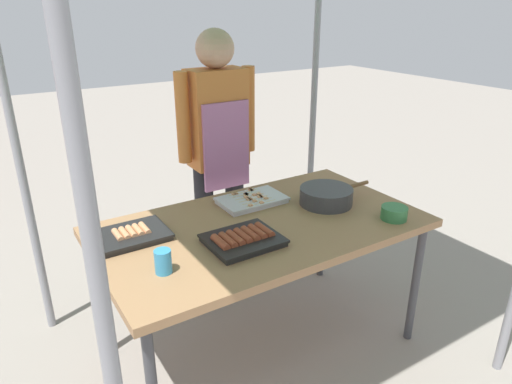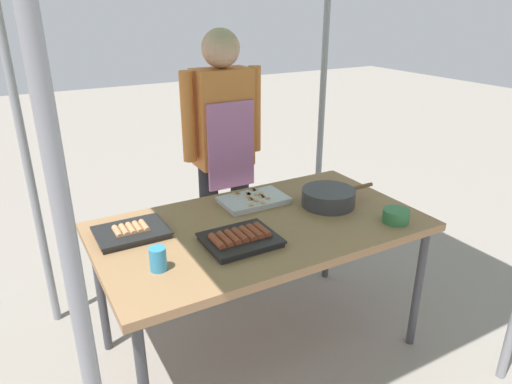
# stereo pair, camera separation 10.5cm
# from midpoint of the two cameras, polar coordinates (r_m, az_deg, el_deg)

# --- Properties ---
(ground_plane) EXTENTS (18.00, 18.00, 0.00)m
(ground_plane) POSITION_cam_midpoint_polar(r_m,az_deg,el_deg) (2.71, 1.72, -18.28)
(ground_plane) COLOR gray
(stall_table) EXTENTS (1.60, 0.90, 0.75)m
(stall_table) POSITION_cam_midpoint_polar(r_m,az_deg,el_deg) (2.32, 1.91, -5.06)
(stall_table) COLOR #9E724C
(stall_table) RESTS_ON ground
(tray_grilled_sausages) EXTENTS (0.33, 0.27, 0.05)m
(tray_grilled_sausages) POSITION_cam_midpoint_polar(r_m,az_deg,el_deg) (2.10, -0.50, -5.81)
(tray_grilled_sausages) COLOR black
(tray_grilled_sausages) RESTS_ON stall_table
(tray_meat_skewers) EXTENTS (0.36, 0.22, 0.04)m
(tray_meat_skewers) POSITION_cam_midpoint_polar(r_m,az_deg,el_deg) (2.52, 0.91, -1.01)
(tray_meat_skewers) COLOR silver
(tray_meat_skewers) RESTS_ON stall_table
(tray_pork_links) EXTENTS (0.33, 0.25, 0.05)m
(tray_pork_links) POSITION_cam_midpoint_polar(r_m,az_deg,el_deg) (2.23, -13.80, -4.81)
(tray_pork_links) COLOR black
(tray_pork_links) RESTS_ON stall_table
(cooking_wok) EXTENTS (0.44, 0.28, 0.09)m
(cooking_wok) POSITION_cam_midpoint_polar(r_m,az_deg,el_deg) (2.51, 10.13, -0.58)
(cooking_wok) COLOR #38383A
(cooking_wok) RESTS_ON stall_table
(condiment_bowl) EXTENTS (0.13, 0.13, 0.07)m
(condiment_bowl) POSITION_cam_midpoint_polar(r_m,az_deg,el_deg) (2.41, 18.05, -2.82)
(condiment_bowl) COLOR #33723F
(condiment_bowl) RESTS_ON stall_table
(drink_cup_near_edge) EXTENTS (0.07, 0.07, 0.10)m
(drink_cup_near_edge) POSITION_cam_midpoint_polar(r_m,az_deg,el_deg) (1.92, -10.43, -8.14)
(drink_cup_near_edge) COLOR #338CBF
(drink_cup_near_edge) RESTS_ON stall_table
(vendor_woman) EXTENTS (0.52, 0.23, 1.63)m
(vendor_woman) POSITION_cam_midpoint_polar(r_m,az_deg,el_deg) (2.86, -2.97, 6.17)
(vendor_woman) COLOR black
(vendor_woman) RESTS_ON ground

